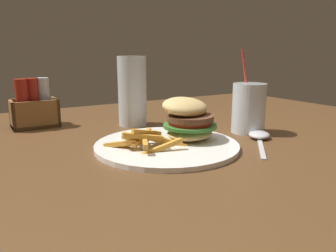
# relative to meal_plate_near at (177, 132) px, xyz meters

# --- Properties ---
(dining_table) EXTENTS (1.60, 1.05, 0.74)m
(dining_table) POSITION_rel_meal_plate_near_xyz_m (-0.03, 0.09, -0.16)
(dining_table) COLOR brown
(dining_table) RESTS_ON ground_plane
(meal_plate_near) EXTENTS (0.30, 0.30, 0.11)m
(meal_plate_near) POSITION_rel_meal_plate_near_xyz_m (0.00, 0.00, 0.00)
(meal_plate_near) COLOR white
(meal_plate_near) RESTS_ON dining_table
(beer_glass) EXTENTS (0.08, 0.08, 0.19)m
(beer_glass) POSITION_rel_meal_plate_near_xyz_m (0.01, 0.23, 0.06)
(beer_glass) COLOR silver
(beer_glass) RESTS_ON dining_table
(juice_glass) EXTENTS (0.08, 0.08, 0.20)m
(juice_glass) POSITION_rel_meal_plate_near_xyz_m (0.21, 0.01, 0.03)
(juice_glass) COLOR silver
(juice_glass) RESTS_ON dining_table
(spoon) EXTENTS (0.15, 0.16, 0.02)m
(spoon) POSITION_rel_meal_plate_near_xyz_m (0.19, -0.05, -0.02)
(spoon) COLOR silver
(spoon) RESTS_ON dining_table
(condiment_caddy) EXTENTS (0.12, 0.08, 0.13)m
(condiment_caddy) POSITION_rel_meal_plate_near_xyz_m (-0.23, 0.35, 0.02)
(condiment_caddy) COLOR brown
(condiment_caddy) RESTS_ON dining_table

